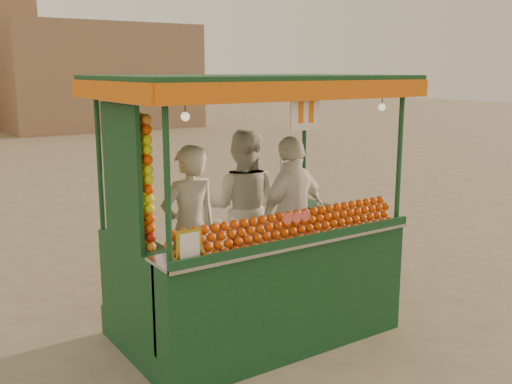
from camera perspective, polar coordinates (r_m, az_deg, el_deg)
ground at (r=6.68m, az=-3.43°, el=-13.44°), size 90.00×90.00×0.00m
building_right at (r=30.90m, az=-15.19°, el=10.73°), size 9.00×6.00×5.00m
juice_cart at (r=6.25m, az=-0.30°, el=-6.25°), size 3.07×1.99×2.79m
vendor_left at (r=6.18m, az=-6.44°, el=-3.61°), size 0.67×0.45×1.77m
vendor_middle at (r=6.95m, az=-1.25°, el=-1.52°), size 1.13×1.12×1.84m
vendor_right at (r=6.59m, az=3.55°, el=-2.39°), size 1.14×0.68×1.82m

